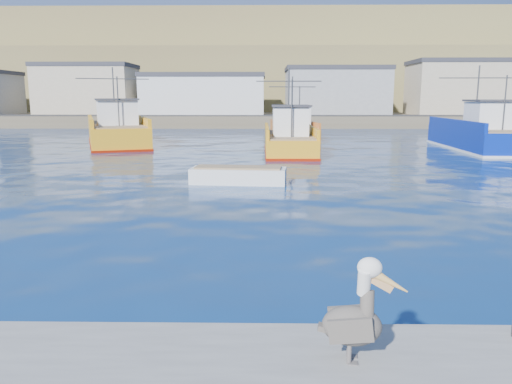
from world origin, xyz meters
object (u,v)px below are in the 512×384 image
(boat_orange, at_px, (294,129))
(skiff_mid, at_px, (238,177))
(trawler_blue, at_px, (482,135))
(pelican, at_px, (355,317))
(trawler_yellow_a, at_px, (117,131))
(trawler_yellow_b, at_px, (289,140))

(boat_orange, distance_m, skiff_mid, 25.39)
(trawler_blue, height_order, boat_orange, trawler_blue)
(skiff_mid, distance_m, pelican, 17.68)
(skiff_mid, bearing_deg, boat_orange, 80.58)
(boat_orange, bearing_deg, trawler_blue, -30.36)
(boat_orange, height_order, pelican, boat_orange)
(trawler_yellow_a, height_order, boat_orange, trawler_yellow_a)
(trawler_blue, bearing_deg, trawler_yellow_a, 173.45)
(trawler_yellow_b, height_order, skiff_mid, trawler_yellow_b)
(trawler_yellow_a, relative_size, trawler_blue, 1.09)
(boat_orange, bearing_deg, trawler_yellow_a, -162.48)
(trawler_blue, height_order, pelican, trawler_blue)
(trawler_yellow_a, bearing_deg, pelican, -69.19)
(trawler_yellow_a, xyz_separation_m, skiff_mid, (11.75, -20.02, -0.86))
(trawler_blue, relative_size, pelican, 8.94)
(trawler_blue, xyz_separation_m, boat_orange, (-14.54, 8.52, -0.09))
(trawler_yellow_a, xyz_separation_m, boat_orange, (15.91, 5.02, -0.12))
(trawler_yellow_a, height_order, pelican, trawler_yellow_a)
(trawler_yellow_b, xyz_separation_m, trawler_blue, (15.60, 3.12, 0.15))
(pelican, bearing_deg, boat_orange, 87.77)
(trawler_yellow_b, bearing_deg, trawler_yellow_a, 155.97)
(trawler_blue, distance_m, skiff_mid, 24.96)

